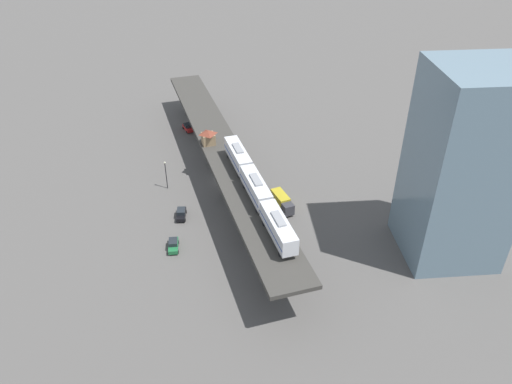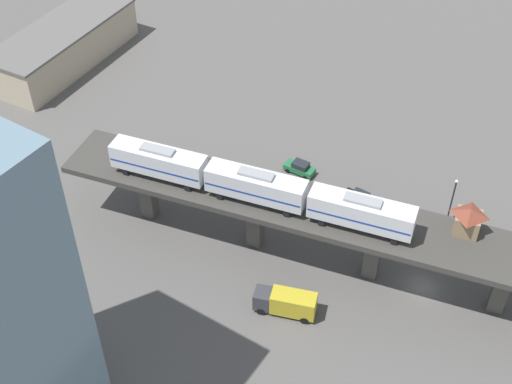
{
  "view_description": "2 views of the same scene",
  "coord_description": "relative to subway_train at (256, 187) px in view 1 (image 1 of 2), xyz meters",
  "views": [
    {
      "loc": [
        0.79,
        97.69,
        62.47
      ],
      "look_at": [
        -5.83,
        20.11,
        10.09
      ],
      "focal_mm": 35.0,
      "sensor_mm": 36.0,
      "label": 1
    },
    {
      "loc": [
        -57.66,
        -13.54,
        66.24
      ],
      "look_at": [
        -5.83,
        20.11,
        10.09
      ],
      "focal_mm": 50.0,
      "sensor_mm": 36.0,
      "label": 2
    }
  ],
  "objects": [
    {
      "name": "signal_hut",
      "position": [
        8.84,
        -22.61,
        -0.74
      ],
      "size": [
        3.83,
        3.83,
        3.4
      ],
      "color": "#8C7251",
      "rests_on": "elevated_viaduct"
    },
    {
      "name": "street_lamp",
      "position": [
        18.6,
        -18.19,
        -7.02
      ],
      "size": [
        0.44,
        0.44,
        6.94
      ],
      "color": "black",
      "rests_on": "ground"
    },
    {
      "name": "ground_plane",
      "position": [
        5.83,
        -20.11,
        -11.13
      ],
      "size": [
        400.0,
        400.0,
        0.0
      ],
      "primitive_type": "plane",
      "color": "#514F4C"
    },
    {
      "name": "subway_train",
      "position": [
        0.0,
        0.0,
        0.0
      ],
      "size": [
        10.69,
        36.94,
        4.45
      ],
      "color": "silver",
      "rests_on": "elevated_viaduct"
    },
    {
      "name": "elevated_viaduct",
      "position": [
        5.87,
        -20.3,
        -3.78
      ],
      "size": [
        27.87,
        91.67,
        8.59
      ],
      "color": "#393733",
      "rests_on": "ground"
    },
    {
      "name": "delivery_truck",
      "position": [
        -6.27,
        -8.21,
        -9.37
      ],
      "size": [
        4.45,
        7.54,
        3.2
      ],
      "color": "#333338",
      "rests_on": "ground"
    },
    {
      "name": "street_car_green",
      "position": [
        16.14,
        3.07,
        -10.19
      ],
      "size": [
        2.01,
        4.43,
        1.89
      ],
      "color": "#1E6638",
      "rests_on": "ground"
    },
    {
      "name": "street_car_black",
      "position": [
        15.03,
        -6.89,
        -10.19
      ],
      "size": [
        2.09,
        4.47,
        1.89
      ],
      "color": "black",
      "rests_on": "ground"
    },
    {
      "name": "office_tower",
      "position": [
        -35.11,
        7.24,
        6.87
      ],
      "size": [
        16.0,
        16.0,
        36.0
      ],
      "color": "slate",
      "rests_on": "ground"
    },
    {
      "name": "street_car_red",
      "position": [
        14.77,
        -46.85,
        -10.19
      ],
      "size": [
        3.32,
        4.75,
        1.89
      ],
      "color": "#AD1E1E",
      "rests_on": "ground"
    }
  ]
}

